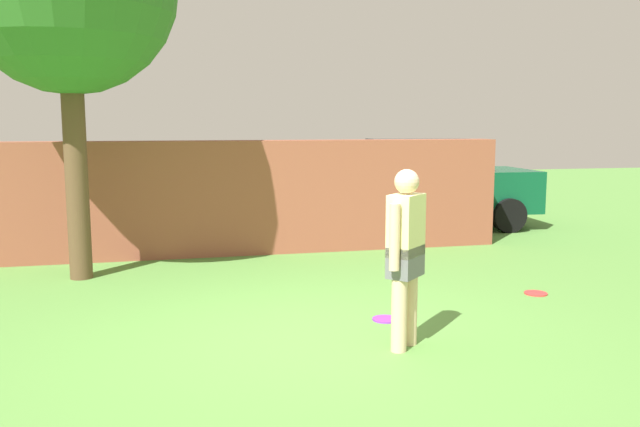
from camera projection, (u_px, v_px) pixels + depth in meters
name	position (u px, v px, depth m)	size (l,w,h in m)	color
ground_plane	(315.00, 337.00, 6.20)	(40.00, 40.00, 0.00)	#568C3D
brick_wall	(155.00, 200.00, 9.82)	(10.92, 0.50, 1.76)	brown
person	(406.00, 250.00, 5.79)	(0.41, 0.41, 1.62)	beige
car	(424.00, 183.00, 12.66)	(4.29, 2.12, 1.72)	#0C4C2D
frisbee_red	(536.00, 293.00, 7.76)	(0.27, 0.27, 0.02)	red
frisbee_purple	(385.00, 319.00, 6.74)	(0.27, 0.27, 0.02)	purple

